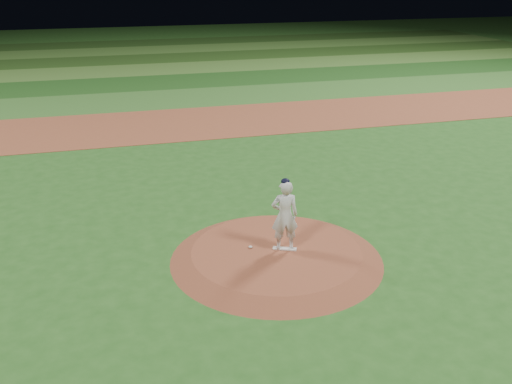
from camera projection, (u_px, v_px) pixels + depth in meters
name	position (u px, v px, depth m)	size (l,w,h in m)	color
ground	(276.00, 259.00, 14.82)	(120.00, 120.00, 0.00)	#24581C
infield_dirt_band	(190.00, 123.00, 27.34)	(70.00, 6.00, 0.02)	brown
outfield_stripe_0	(174.00, 99.00, 32.26)	(70.00, 5.00, 0.02)	#326825
outfield_stripe_1	(164.00, 82.00, 36.73)	(70.00, 5.00, 0.02)	#1B4817
outfield_stripe_2	(156.00, 69.00, 41.20)	(70.00, 5.00, 0.02)	#406F28
outfield_stripe_3	(149.00, 59.00, 45.67)	(70.00, 5.00, 0.02)	#214315
outfield_stripe_4	(144.00, 50.00, 50.15)	(70.00, 5.00, 0.02)	#3A6826
outfield_stripe_5	(139.00, 43.00, 54.62)	(70.00, 5.00, 0.02)	#1F4115
pitchers_mound	(276.00, 255.00, 14.77)	(5.50, 5.50, 0.25)	brown
pitching_rubber	(285.00, 249.00, 14.78)	(0.62, 0.15, 0.03)	silver
rosin_bag	(250.00, 247.00, 14.84)	(0.10, 0.10, 0.06)	silver
pitcher_on_mound	(285.00, 215.00, 14.45)	(0.75, 0.55, 1.95)	silver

